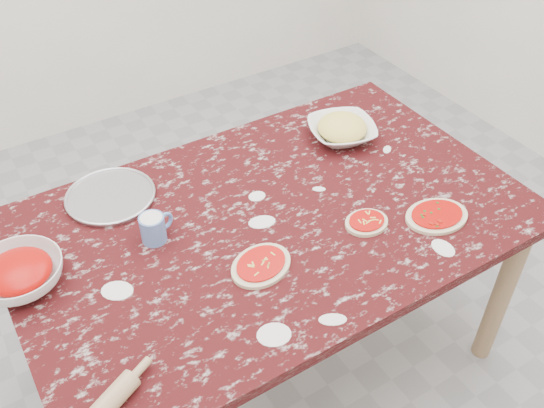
{
  "coord_description": "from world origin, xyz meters",
  "views": [
    {
      "loc": [
        -0.74,
        -1.19,
        2.02
      ],
      "look_at": [
        0.0,
        0.0,
        0.8
      ],
      "focal_mm": 39.59,
      "sensor_mm": 36.0,
      "label": 1
    }
  ],
  "objects_px": {
    "flour_mug": "(154,228)",
    "cheese_bowl": "(342,131)",
    "sauce_bowl": "(20,275)",
    "pizza_tray": "(111,197)",
    "worktable": "(272,235)"
  },
  "relations": [
    {
      "from": "flour_mug",
      "to": "cheese_bowl",
      "type": "bearing_deg",
      "value": 9.49
    },
    {
      "from": "sauce_bowl",
      "to": "flour_mug",
      "type": "bearing_deg",
      "value": -3.99
    },
    {
      "from": "pizza_tray",
      "to": "cheese_bowl",
      "type": "xyz_separation_m",
      "value": [
        0.85,
        -0.12,
        0.02
      ]
    },
    {
      "from": "pizza_tray",
      "to": "cheese_bowl",
      "type": "bearing_deg",
      "value": -8.08
    },
    {
      "from": "worktable",
      "to": "flour_mug",
      "type": "xyz_separation_m",
      "value": [
        -0.35,
        0.1,
        0.13
      ]
    },
    {
      "from": "sauce_bowl",
      "to": "cheese_bowl",
      "type": "height_order",
      "value": "sauce_bowl"
    },
    {
      "from": "flour_mug",
      "to": "pizza_tray",
      "type": "bearing_deg",
      "value": 100.69
    },
    {
      "from": "cheese_bowl",
      "to": "worktable",
      "type": "bearing_deg",
      "value": -152.5
    },
    {
      "from": "worktable",
      "to": "pizza_tray",
      "type": "xyz_separation_m",
      "value": [
        -0.4,
        0.35,
        0.09
      ]
    },
    {
      "from": "pizza_tray",
      "to": "sauce_bowl",
      "type": "height_order",
      "value": "sauce_bowl"
    },
    {
      "from": "worktable",
      "to": "sauce_bowl",
      "type": "relative_size",
      "value": 6.61
    },
    {
      "from": "worktable",
      "to": "cheese_bowl",
      "type": "distance_m",
      "value": 0.51
    },
    {
      "from": "worktable",
      "to": "pizza_tray",
      "type": "distance_m",
      "value": 0.54
    },
    {
      "from": "worktable",
      "to": "flour_mug",
      "type": "height_order",
      "value": "flour_mug"
    },
    {
      "from": "worktable",
      "to": "flour_mug",
      "type": "relative_size",
      "value": 14.22
    }
  ]
}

